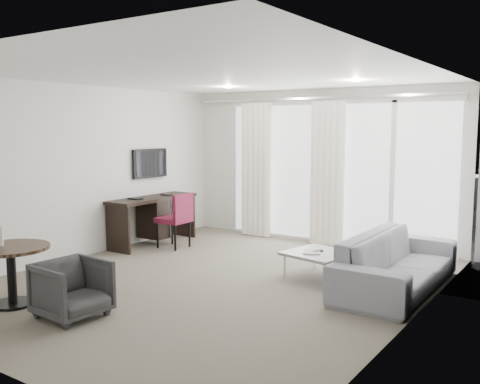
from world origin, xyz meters
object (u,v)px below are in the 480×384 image
Objects in this scene: round_table at (12,276)px; rattan_chair_b at (433,211)px; desk_chair at (173,220)px; tub_armchair at (72,289)px; sofa at (397,262)px; rattan_chair_a at (395,212)px; coffee_table at (319,265)px; desk at (153,221)px.

rattan_chair_b reaches higher than round_table.
desk_chair reaches higher than rattan_chair_b.
tub_armchair is 3.78m from sofa.
sofa reaches higher than round_table.
desk_chair is 4.25m from rattan_chair_a.
rattan_chair_a is (2.58, 3.37, -0.08)m from desk_chair.
coffee_table is at bearing 95.70° from sofa.
rattan_chair_a is at bearing -7.91° from tub_armchair.
rattan_chair_a reaches higher than round_table.
rattan_chair_b reaches higher than tub_armchair.
desk is 4.25m from sofa.
rattan_chair_a is (1.28, 6.45, 0.07)m from tub_armchair.
desk is at bearing 105.63° from round_table.
sofa is (3.77, -0.21, -0.12)m from desk_chair.
desk reaches higher than rattan_chair_a.
desk_chair is 1.37× the size of tub_armchair.
desk is 2.07× the size of rattan_chair_b.
tub_armchair is 6.57m from rattan_chair_a.
desk reaches higher than round_table.
round_table is 4.48m from sofa.
desk_chair is at bearing 97.60° from round_table.
sofa is 3.87m from rattan_chair_b.
round_table is at bearing 131.70° from sofa.
rattan_chair_b reaches higher than rattan_chair_a.
coffee_table is 1.02m from sofa.
tub_armchair is at bearing 7.90° from round_table.
round_table is at bearing -74.37° from desk.
round_table reaches higher than tub_armchair.
rattan_chair_a reaches higher than coffee_table.
tub_armchair is 6.96m from rattan_chair_b.
round_table is 1.13× the size of rattan_chair_a.
coffee_table is 1.04× the size of rattan_chair_a.
sofa reaches higher than tub_armchair.
tub_armchair is 0.29× the size of sofa.
sofa is at bearing -64.55° from rattan_chair_b.
sofa is (3.35, 2.98, 0.00)m from round_table.
sofa is at bearing -62.21° from rattan_chair_a.
rattan_chair_a is 0.67m from rattan_chair_b.
rattan_chair_b is (-0.56, 3.83, 0.07)m from sofa.
sofa is (2.47, 2.86, 0.04)m from tub_armchair.
desk_chair is 1.10× the size of rattan_chair_b.
rattan_chair_b is (0.63, 0.25, 0.04)m from rattan_chair_a.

